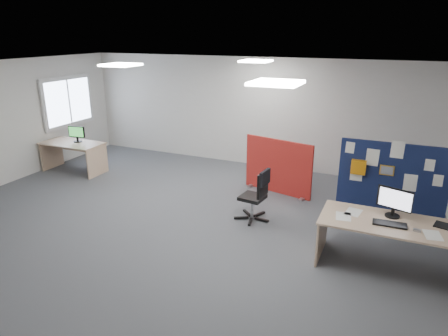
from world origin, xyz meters
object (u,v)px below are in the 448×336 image
(monitor_second, at_px, (77,133))
(office_chair, at_px, (258,192))
(main_desk, at_px, (393,232))
(red_divider, at_px, (278,167))
(second_desk, at_px, (74,149))
(navy_divider, at_px, (390,184))
(monitor_main, at_px, (394,201))

(monitor_second, relative_size, office_chair, 0.44)
(main_desk, height_order, red_divider, red_divider)
(red_divider, xyz_separation_m, monitor_second, (-4.87, -0.58, 0.37))
(second_desk, bearing_deg, navy_divider, 0.32)
(second_desk, height_order, monitor_second, monitor_second)
(navy_divider, relative_size, main_desk, 0.90)
(navy_divider, xyz_separation_m, second_desk, (-7.14, -0.04, -0.20))
(monitor_main, distance_m, second_desk, 7.35)
(navy_divider, bearing_deg, second_desk, -179.68)
(navy_divider, relative_size, monitor_second, 4.27)
(main_desk, distance_m, second_desk, 7.40)
(navy_divider, height_order, office_chair, navy_divider)
(main_desk, xyz_separation_m, red_divider, (-2.32, 2.10, 0.00))
(navy_divider, relative_size, office_chair, 1.86)
(main_desk, bearing_deg, monitor_main, 102.45)
(navy_divider, distance_m, second_desk, 7.14)
(monitor_main, bearing_deg, office_chair, -174.48)
(main_desk, bearing_deg, second_desk, 168.68)
(monitor_second, bearing_deg, navy_divider, -8.79)
(red_divider, bearing_deg, main_desk, -29.04)
(monitor_main, xyz_separation_m, red_divider, (-2.28, 1.94, -0.40))
(monitor_second, height_order, office_chair, monitor_second)
(second_desk, bearing_deg, monitor_second, 42.50)
(office_chair, bearing_deg, navy_divider, 28.21)
(navy_divider, distance_m, monitor_main, 1.35)
(red_divider, xyz_separation_m, office_chair, (0.05, -1.44, -0.02))
(main_desk, distance_m, red_divider, 3.13)
(main_desk, relative_size, red_divider, 1.32)
(monitor_main, height_order, red_divider, same)
(second_desk, xyz_separation_m, office_chair, (4.99, -0.80, 0.00))
(monitor_main, relative_size, monitor_second, 1.14)
(navy_divider, xyz_separation_m, red_divider, (-2.19, 0.61, -0.18))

